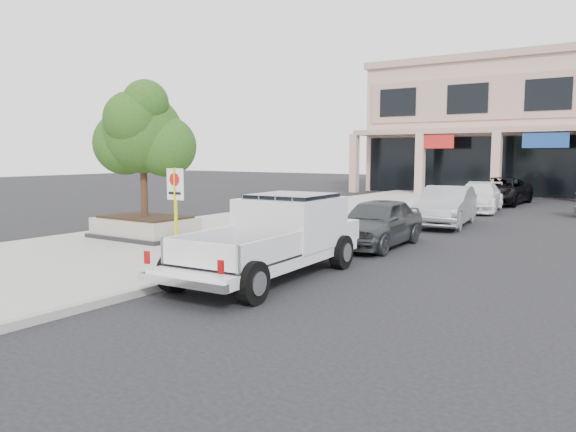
% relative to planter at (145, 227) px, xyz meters
% --- Properties ---
extents(ground, '(120.00, 120.00, 0.00)m').
position_rel_planter_xyz_m(ground, '(6.73, -2.53, -0.48)').
color(ground, black).
rests_on(ground, ground).
extents(sidewalk, '(8.00, 52.00, 0.15)m').
position_rel_planter_xyz_m(sidewalk, '(1.23, 3.47, -0.40)').
color(sidewalk, gray).
rests_on(sidewalk, ground).
extents(curb, '(0.20, 52.00, 0.15)m').
position_rel_planter_xyz_m(curb, '(5.18, 3.47, -0.40)').
color(curb, gray).
rests_on(curb, ground).
extents(planter, '(3.20, 2.20, 0.68)m').
position_rel_planter_xyz_m(planter, '(0.00, 0.00, 0.00)').
color(planter, black).
rests_on(planter, sidewalk).
extents(planter_tree, '(2.90, 2.55, 4.00)m').
position_rel_planter_xyz_m(planter_tree, '(0.13, 0.15, 2.94)').
color(planter_tree, black).
rests_on(planter_tree, planter).
extents(no_parking_sign, '(0.55, 0.09, 2.30)m').
position_rel_planter_xyz_m(no_parking_sign, '(3.63, -2.21, 1.16)').
color(no_parking_sign, '#DAC00B').
rests_on(no_parking_sign, sidewalk).
extents(hedge, '(1.10, 0.99, 0.93)m').
position_rel_planter_xyz_m(hedge, '(4.10, 0.01, 0.14)').
color(hedge, '#154112').
rests_on(hedge, sidewalk).
extents(pickup_truck, '(2.52, 6.02, 1.86)m').
position_rel_planter_xyz_m(pickup_truck, '(6.38, -2.13, 0.46)').
color(pickup_truck, silver).
rests_on(pickup_truck, ground).
extents(curb_car_a, '(1.92, 4.39, 1.47)m').
position_rel_planter_xyz_m(curb_car_a, '(6.51, 3.31, 0.26)').
color(curb_car_a, '#323537').
rests_on(curb_car_a, ground).
extents(curb_car_b, '(2.22, 4.85, 1.54)m').
position_rel_planter_xyz_m(curb_car_b, '(6.65, 9.29, 0.30)').
color(curb_car_b, '#9B9DA2').
rests_on(curb_car_b, ground).
extents(curb_car_c, '(2.59, 5.06, 1.41)m').
position_rel_planter_xyz_m(curb_car_c, '(6.14, 15.61, 0.23)').
color(curb_car_c, white).
rests_on(curb_car_c, ground).
extents(curb_car_d, '(2.63, 5.46, 1.50)m').
position_rel_planter_xyz_m(curb_car_d, '(6.05, 20.18, 0.28)').
color(curb_car_d, black).
rests_on(curb_car_d, ground).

